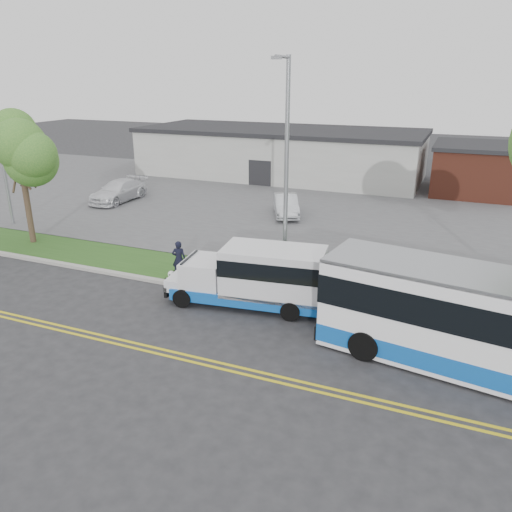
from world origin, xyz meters
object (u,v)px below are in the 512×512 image
at_px(pedestrian, 179,259).
at_px(parked_car_b, 118,191).
at_px(transit_bus, 511,331).
at_px(shuttle_bus, 258,275).
at_px(streetlight_far, 0,153).
at_px(streetlight_near, 286,170).
at_px(tree_west, 19,151).
at_px(parked_car_a, 286,205).

height_order(pedestrian, parked_car_b, pedestrian).
relative_size(transit_bus, pedestrian, 6.92).
bearing_deg(parked_car_b, shuttle_bus, -36.88).
relative_size(streetlight_far, transit_bus, 0.67).
height_order(shuttle_bus, pedestrian, shuttle_bus).
height_order(shuttle_bus, transit_bus, transit_bus).
height_order(streetlight_near, pedestrian, streetlight_near).
distance_m(tree_west, streetlight_near, 15.01).
relative_size(streetlight_near, shuttle_bus, 1.41).
relative_size(pedestrian, parked_car_b, 0.33).
xyz_separation_m(shuttle_bus, transit_bus, (9.02, -1.87, 0.30)).
bearing_deg(parked_car_a, transit_bus, -74.90).
distance_m(shuttle_bus, transit_bus, 9.22).
bearing_deg(tree_west, streetlight_near, -1.80).
height_order(tree_west, pedestrian, tree_west).
bearing_deg(streetlight_far, tree_west, -28.98).
distance_m(pedestrian, parked_car_a, 12.02).
bearing_deg(parked_car_b, pedestrian, -42.91).
distance_m(streetlight_near, shuttle_bus, 4.42).
bearing_deg(parked_car_b, streetlight_near, -31.37).
xyz_separation_m(tree_west, shuttle_bus, (14.62, -2.52, -3.79)).
height_order(shuttle_bus, parked_car_a, shuttle_bus).
distance_m(streetlight_near, parked_car_a, 12.60).
distance_m(streetlight_far, transit_bus, 28.56).
bearing_deg(parked_car_a, pedestrian, -119.07).
xyz_separation_m(shuttle_bus, pedestrian, (-4.41, 1.22, -0.37)).
relative_size(streetlight_far, pedestrian, 4.64).
relative_size(streetlight_far, parked_car_a, 1.91).
height_order(shuttle_bus, parked_car_b, shuttle_bus).
xyz_separation_m(shuttle_bus, parked_car_b, (-16.13, 12.23, -0.48)).
xyz_separation_m(streetlight_near, shuttle_bus, (-0.38, -2.05, -3.90)).
bearing_deg(parked_car_b, parked_car_a, 4.70).
distance_m(streetlight_far, parked_car_b, 8.69).
xyz_separation_m(streetlight_far, parked_car_a, (15.17, 8.47, -3.68)).
bearing_deg(streetlight_near, transit_bus, -24.41).
xyz_separation_m(parked_car_a, parked_car_b, (-12.68, -0.98, 0.06)).
distance_m(transit_bus, parked_car_a, 19.58).
bearing_deg(tree_west, parked_car_a, 43.71).
bearing_deg(parked_car_a, tree_west, -160.78).
relative_size(shuttle_bus, parked_car_b, 1.30).
bearing_deg(shuttle_bus, transit_bus, -18.96).
height_order(transit_bus, parked_car_b, transit_bus).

